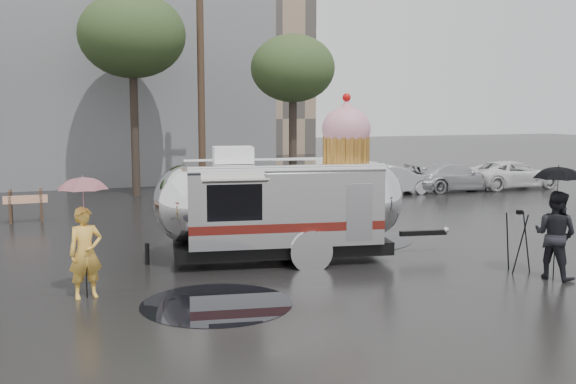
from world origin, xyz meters
name	(u,v)px	position (x,y,z in m)	size (l,w,h in m)	color
ground	(236,291)	(0.00, 0.00, 0.00)	(120.00, 120.00, 0.00)	black
puddles	(299,256)	(2.24, 2.43, 0.01)	(7.96, 7.88, 0.01)	black
grey_building	(28,48)	(-4.00, 24.00, 6.50)	(22.00, 12.00, 13.00)	slate
utility_pole	(201,80)	(2.50, 14.00, 4.62)	(1.60, 0.28, 9.00)	#473323
tree_mid	(132,36)	(0.00, 15.00, 6.34)	(4.20, 4.20, 8.03)	#382D26
tree_right	(293,69)	(6.00, 13.00, 5.06)	(3.36, 3.36, 6.42)	#382D26
parked_cars	(430,175)	(11.78, 12.00, 0.72)	(13.20, 1.90, 1.50)	silver
airstream_trailer	(284,201)	(1.83, 2.32, 1.40)	(7.34, 3.18, 3.99)	silver
person_left	(85,253)	(-2.78, 0.49, 0.87)	(0.62, 0.42, 1.73)	#F0B542
umbrella_pink	(83,196)	(-2.78, 0.49, 1.94)	(1.15, 1.15, 2.33)	pink
person_right	(555,235)	(6.55, -1.35, 0.93)	(0.89, 0.50, 1.86)	black
umbrella_black	(558,185)	(6.55, -1.35, 1.98)	(1.25, 1.25, 2.40)	black
tripod	(518,236)	(6.23, -0.59, 0.79)	(0.51, 0.57, 1.37)	black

